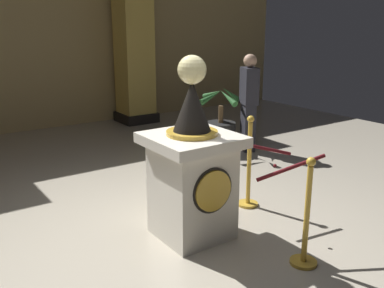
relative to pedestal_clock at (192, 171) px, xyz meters
name	(u,v)px	position (x,y,z in m)	size (l,w,h in m)	color
ground_plane	(170,231)	(-0.15, 0.19, -0.67)	(12.53, 12.53, 0.00)	#B2A893
back_wall	(19,38)	(-0.15, 5.51, 1.11)	(12.53, 0.16, 3.57)	tan
pedestal_clock	(192,171)	(0.00, 0.00, 0.00)	(0.82, 0.82, 1.78)	silver
stanchion_near	(306,228)	(0.50, -1.01, -0.33)	(0.24, 0.24, 0.99)	gold
stanchion_far	(249,175)	(0.95, 0.24, -0.30)	(0.24, 0.24, 1.07)	gold
velvet_rope	(275,157)	(0.73, -0.39, 0.11)	(0.87, 0.89, 0.22)	#591419
column_right	(134,40)	(1.97, 4.96, 1.03)	(0.77, 0.77, 3.43)	black
potted_palm_right	(220,132)	(2.05, 2.15, -0.34)	(0.86, 0.87, 1.10)	black
bystander_guest	(249,101)	(2.46, 1.95, 0.16)	(0.34, 0.42, 1.58)	#26262D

